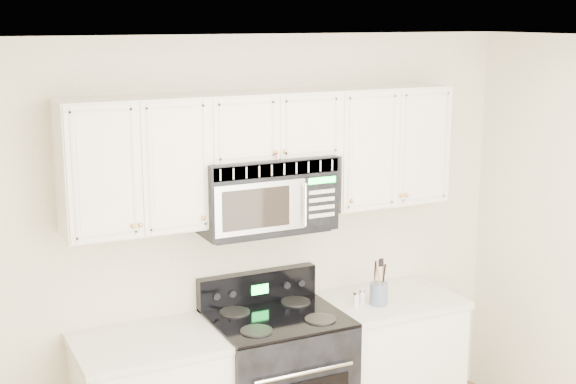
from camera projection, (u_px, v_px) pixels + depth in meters
room at (417, 343)px, 3.52m from camera, size 3.51×3.51×2.61m
base_cabinet_right at (387, 367)px, 5.31m from camera, size 0.86×0.65×0.92m
upper_cabinets at (267, 148)px, 4.78m from camera, size 2.44×0.37×0.75m
microwave at (264, 193)px, 4.78m from camera, size 0.80×0.45×0.44m
utensil_crock at (379, 293)px, 5.05m from camera, size 0.11×0.11×0.30m
shaker_salt at (356, 299)px, 5.02m from camera, size 0.04×0.04×0.10m
shaker_pepper at (362, 297)px, 5.07m from camera, size 0.04×0.04×0.10m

